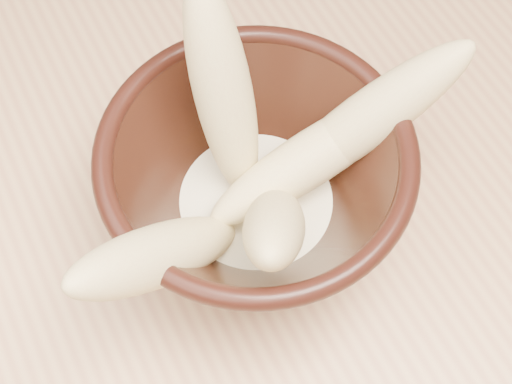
{
  "coord_description": "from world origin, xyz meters",
  "views": [
    {
      "loc": [
        0.11,
        -0.2,
        1.25
      ],
      "look_at": [
        0.22,
        0.01,
        0.81
      ],
      "focal_mm": 50.0,
      "sensor_mm": 36.0,
      "label": 1
    }
  ],
  "objects": [
    {
      "name": "banana_across",
      "position": [
        0.26,
        0.01,
        0.83
      ],
      "size": [
        0.18,
        0.05,
        0.07
      ],
      "primitive_type": "ellipsoid",
      "rotation": [
        1.4,
        0.0,
        1.65
      ],
      "color": "#D2B77C",
      "rests_on": "bowl"
    },
    {
      "name": "banana_upright",
      "position": [
        0.22,
        0.05,
        0.87
      ],
      "size": [
        0.05,
        0.1,
        0.17
      ],
      "primitive_type": "ellipsoid",
      "rotation": [
        0.39,
        0.0,
        3.08
      ],
      "color": "#D2B77C",
      "rests_on": "bowl"
    },
    {
      "name": "banana_left",
      "position": [
        0.14,
        -0.02,
        0.85
      ],
      "size": [
        0.15,
        0.08,
        0.14
      ],
      "primitive_type": "ellipsoid",
      "rotation": [
        0.83,
        0.0,
        -1.24
      ],
      "color": "#D2B77C",
      "rests_on": "bowl"
    },
    {
      "name": "banana_front",
      "position": [
        0.21,
        -0.04,
        0.85
      ],
      "size": [
        0.1,
        0.12,
        0.13
      ],
      "primitive_type": "ellipsoid",
      "rotation": [
        0.7,
        0.0,
        -0.57
      ],
      "color": "#D2B77C",
      "rests_on": "bowl"
    },
    {
      "name": "banana_right",
      "position": [
        0.3,
        0.01,
        0.85
      ],
      "size": [
        0.16,
        0.06,
        0.14
      ],
      "primitive_type": "ellipsoid",
      "rotation": [
        0.9,
        0.0,
        1.45
      ],
      "color": "#D2B77C",
      "rests_on": "bowl"
    },
    {
      "name": "milk_puddle",
      "position": [
        0.22,
        0.01,
        0.79
      ],
      "size": [
        0.12,
        0.12,
        0.02
      ],
      "primitive_type": "cylinder",
      "color": "#EEE5BF",
      "rests_on": "bowl"
    },
    {
      "name": "bowl",
      "position": [
        0.22,
        0.01,
        0.82
      ],
      "size": [
        0.21,
        0.21,
        0.12
      ],
      "rotation": [
        0.0,
        0.0,
        -0.12
      ],
      "color": "black",
      "rests_on": "table"
    }
  ]
}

